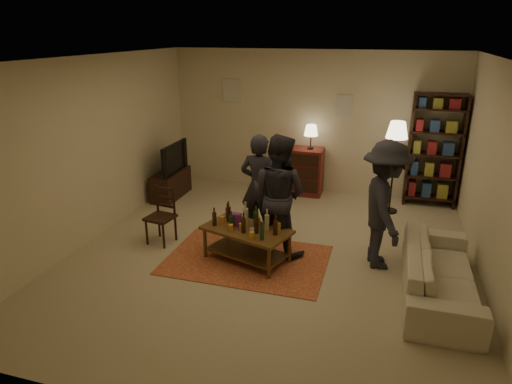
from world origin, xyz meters
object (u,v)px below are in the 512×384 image
at_px(tv_stand, 171,178).
at_px(floor_lamp, 397,136).
at_px(dining_chair, 162,213).
at_px(bookshelf, 434,150).
at_px(dresser, 297,169).
at_px(coffee_table, 246,232).
at_px(person_by_sofa, 385,205).
at_px(person_left, 259,187).
at_px(person_right, 278,195).
at_px(sofa, 440,272).

bearing_deg(tv_stand, floor_lamp, 5.81).
distance_m(dining_chair, bookshelf, 4.84).
distance_m(dining_chair, dresser, 3.09).
bearing_deg(bookshelf, coffee_table, -130.16).
bearing_deg(person_by_sofa, floor_lamp, -16.43).
relative_size(dresser, bookshelf, 0.67).
xyz_separation_m(person_left, person_right, (0.40, -0.43, 0.06)).
xyz_separation_m(dining_chair, sofa, (3.87, -0.40, -0.15)).
bearing_deg(person_by_sofa, dresser, 19.70).
xyz_separation_m(sofa, person_right, (-2.14, 0.57, 0.56)).
relative_size(floor_lamp, person_right, 0.93).
bearing_deg(floor_lamp, person_by_sofa, -92.55).
distance_m(floor_lamp, person_left, 2.57).
distance_m(sofa, person_left, 2.78).
xyz_separation_m(coffee_table, person_right, (0.35, 0.39, 0.44)).
height_order(dresser, sofa, dresser).
bearing_deg(coffee_table, tv_stand, 136.94).
distance_m(dining_chair, person_by_sofa, 3.20).
relative_size(coffee_table, tv_stand, 1.24).
bearing_deg(sofa, bookshelf, -0.82).
bearing_deg(floor_lamp, bookshelf, 40.61).
height_order(dining_chair, person_by_sofa, person_by_sofa).
bearing_deg(person_right, dining_chair, 22.82).
bearing_deg(dining_chair, person_left, 32.90).
xyz_separation_m(tv_stand, person_left, (2.10, -1.20, 0.42)).
relative_size(person_left, person_right, 0.93).
bearing_deg(person_right, person_left, -29.48).
xyz_separation_m(dining_chair, tv_stand, (-0.77, 1.80, -0.07)).
xyz_separation_m(tv_stand, bookshelf, (4.69, 0.98, 0.65)).
bearing_deg(tv_stand, person_left, -29.72).
xyz_separation_m(tv_stand, dresser, (2.25, 0.91, 0.09)).
bearing_deg(person_left, dresser, -90.48).
bearing_deg(floor_lamp, dining_chair, -145.85).
xyz_separation_m(person_left, person_by_sofa, (1.83, -0.42, 0.06)).
distance_m(coffee_table, floor_lamp, 3.20).
height_order(coffee_table, sofa, coffee_table).
height_order(floor_lamp, sofa, floor_lamp).
height_order(tv_stand, bookshelf, bookshelf).
bearing_deg(person_left, bookshelf, -136.30).
bearing_deg(floor_lamp, person_left, -140.07).
distance_m(coffee_table, dresser, 2.93).
xyz_separation_m(dresser, floor_lamp, (1.77, -0.50, 0.88)).
relative_size(dresser, sofa, 0.65).
relative_size(bookshelf, person_by_sofa, 1.16).
relative_size(tv_stand, dresser, 0.78).
bearing_deg(person_right, sofa, -177.62).
xyz_separation_m(coffee_table, dining_chair, (-1.39, 0.22, 0.03)).
height_order(dining_chair, bookshelf, bookshelf).
relative_size(dining_chair, sofa, 0.42).
xyz_separation_m(tv_stand, sofa, (4.64, -2.20, -0.08)).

